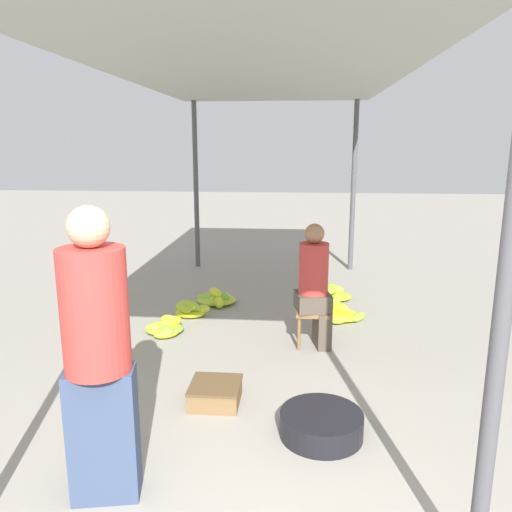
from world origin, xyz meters
TOP-DOWN VIEW (x-y plane):
  - canopy_post_front_right at (1.30, 0.30)m, footprint 0.08×0.08m
  - canopy_post_back_left at (-1.30, 6.44)m, footprint 0.08×0.08m
  - canopy_post_back_right at (1.30, 6.44)m, footprint 0.08×0.08m
  - canopy_tarp at (0.00, 3.37)m, footprint 3.00×6.54m
  - vendor_foreground at (-0.69, 0.71)m, footprint 0.43×0.43m
  - stool at (0.58, 3.11)m, footprint 0.34×0.34m
  - vendor_seated at (0.60, 3.11)m, footprint 0.40×0.40m
  - basin_black at (0.61, 1.44)m, footprint 0.60×0.60m
  - banana_pile_left_0 at (-0.87, 3.87)m, footprint 0.44×0.53m
  - banana_pile_left_1 at (-0.64, 4.39)m, footprint 0.54×0.54m
  - banana_pile_left_2 at (-1.03, 3.29)m, footprint 0.44×0.48m
  - banana_pile_right_0 at (0.95, 3.92)m, footprint 0.57×0.51m
  - banana_pile_right_1 at (0.87, 4.72)m, footprint 0.54×0.50m
  - crate_near at (-0.23, 1.84)m, footprint 0.41×0.41m

SIDE VIEW (x-z plane):
  - banana_pile_right_0 at x=0.95m, z-range -0.03..0.17m
  - banana_pile_left_1 at x=-0.64m, z-range -0.04..0.18m
  - banana_pile_left_2 at x=-1.03m, z-range -0.02..0.17m
  - crate_near at x=-0.23m, z-range 0.00..0.17m
  - banana_pile_right_1 at x=0.87m, z-range -0.02..0.20m
  - basin_black at x=0.61m, z-range 0.00..0.18m
  - banana_pile_left_0 at x=-0.87m, z-range -0.02..0.20m
  - stool at x=0.58m, z-range 0.12..0.51m
  - vendor_seated at x=0.60m, z-range 0.02..1.31m
  - vendor_foreground at x=-0.69m, z-range 0.03..1.78m
  - canopy_post_front_right at x=1.30m, z-range 0.00..2.75m
  - canopy_post_back_left at x=-1.30m, z-range 0.00..2.75m
  - canopy_post_back_right at x=1.30m, z-range 0.00..2.75m
  - canopy_tarp at x=0.00m, z-range 2.75..2.79m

